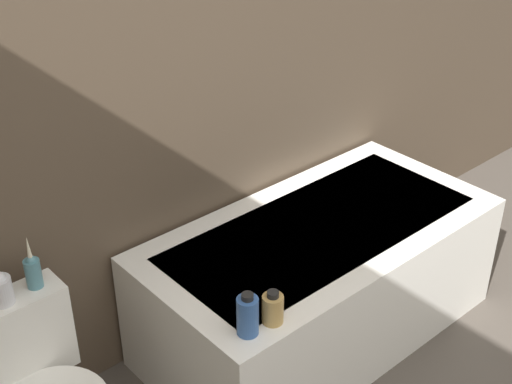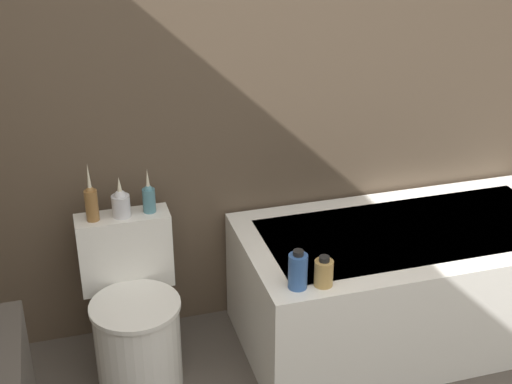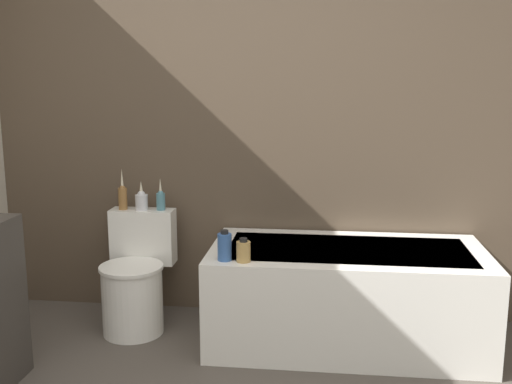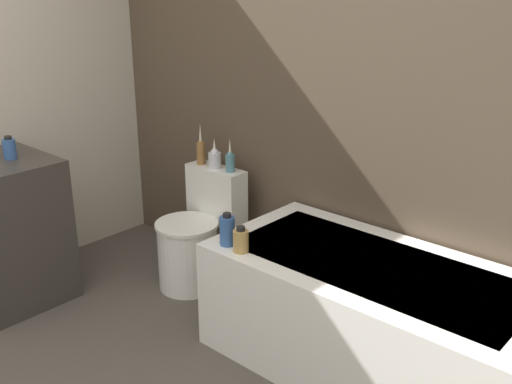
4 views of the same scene
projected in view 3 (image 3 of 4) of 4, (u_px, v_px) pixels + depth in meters
The scene contains 8 objects.
wall_back_tiled at pixel (221, 111), 3.75m from camera, with size 6.40×0.06×2.60m.
bathtub at pixel (346, 295), 3.42m from camera, with size 1.55×0.78×0.56m.
toilet at pixel (135, 282), 3.61m from camera, with size 0.40×0.51×0.70m.
vase_gold at pixel (123, 196), 3.70m from camera, with size 0.05×0.05×0.26m.
vase_silver at pixel (141, 200), 3.70m from camera, with size 0.08×0.08×0.18m.
vase_bronze at pixel (161, 199), 3.69m from camera, with size 0.05×0.05×0.20m.
shampoo_bottle_tall at pixel (225, 246), 3.15m from camera, with size 0.07×0.07×0.16m.
shampoo_bottle_short at pixel (243, 251), 3.13m from camera, with size 0.07×0.07×0.13m.
Camera 3 is at (0.65, -1.60, 1.52)m, focal length 42.00 mm.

